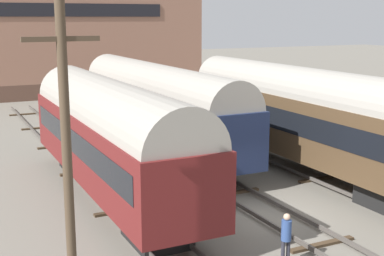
# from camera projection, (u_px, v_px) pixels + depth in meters

# --- Properties ---
(ground_plane) EXTENTS (200.00, 200.00, 0.00)m
(ground_plane) POSITION_uv_depth(u_px,v_px,m) (272.00, 217.00, 20.71)
(ground_plane) COLOR #6B665B
(track_left) EXTENTS (2.60, 60.00, 0.26)m
(track_left) POSITION_uv_depth(u_px,v_px,m) (154.00, 235.00, 18.58)
(track_left) COLOR #4C4742
(track_left) RESTS_ON ground
(track_middle) EXTENTS (2.60, 60.00, 0.26)m
(track_middle) POSITION_uv_depth(u_px,v_px,m) (272.00, 213.00, 20.68)
(track_middle) COLOR #4C4742
(track_middle) RESTS_ON ground
(track_right) EXTENTS (2.60, 60.00, 0.26)m
(track_right) POSITION_uv_depth(u_px,v_px,m) (367.00, 195.00, 22.78)
(track_right) COLOR #4C4742
(track_right) RESTS_ON ground
(train_car_brown) EXTENTS (2.89, 18.10, 5.21)m
(train_car_brown) POSITION_uv_depth(u_px,v_px,m) (303.00, 113.00, 26.26)
(train_car_brown) COLOR black
(train_car_brown) RESTS_ON ground
(train_car_navy) EXTENTS (2.96, 18.62, 5.02)m
(train_car_navy) POSITION_uv_depth(u_px,v_px,m) (156.00, 102.00, 30.47)
(train_car_navy) COLOR black
(train_car_navy) RESTS_ON ground
(train_car_maroon) EXTENTS (3.11, 15.32, 5.09)m
(train_car_maroon) POSITION_uv_depth(u_px,v_px,m) (110.00, 133.00, 22.22)
(train_car_maroon) COLOR black
(train_car_maroon) RESTS_ON ground
(bench) EXTENTS (1.40, 0.40, 0.91)m
(bench) POSITION_uv_depth(u_px,v_px,m) (350.00, 139.00, 26.77)
(bench) COLOR #2D4C33
(bench) RESTS_ON station_platform
(person_worker) EXTENTS (0.32, 0.32, 1.67)m
(person_worker) POSITION_uv_depth(u_px,v_px,m) (286.00, 234.00, 16.53)
(person_worker) COLOR #282833
(person_worker) RESTS_ON ground
(utility_pole) EXTENTS (1.80, 0.24, 8.06)m
(utility_pole) POSITION_uv_depth(u_px,v_px,m) (67.00, 161.00, 12.87)
(utility_pole) COLOR #473828
(utility_pole) RESTS_ON ground
(warehouse_building) EXTENTS (31.39, 12.22, 14.98)m
(warehouse_building) POSITION_uv_depth(u_px,v_px,m) (36.00, 18.00, 53.97)
(warehouse_building) COLOR brown
(warehouse_building) RESTS_ON ground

